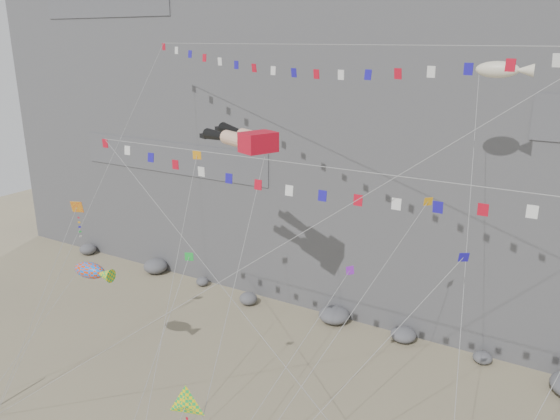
{
  "coord_description": "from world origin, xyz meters",
  "views": [
    {
      "loc": [
        16.94,
        -20.7,
        22.71
      ],
      "look_at": [
        -0.57,
        9.0,
        11.94
      ],
      "focal_mm": 35.0,
      "sensor_mm": 36.0,
      "label": 1
    }
  ],
  "objects": [
    {
      "name": "cliff",
      "position": [
        0.0,
        32.0,
        25.0
      ],
      "size": [
        80.0,
        28.0,
        50.0
      ],
      "primitive_type": "cube",
      "color": "slate",
      "rests_on": "ground"
    },
    {
      "name": "talus_boulders",
      "position": [
        0.0,
        17.0,
        0.6
      ],
      "size": [
        60.0,
        3.0,
        1.2
      ],
      "primitive_type": null,
      "color": "slate",
      "rests_on": "ground"
    },
    {
      "name": "legs_kite",
      "position": [
        -2.3,
        7.21,
        16.85
      ],
      "size": [
        9.42,
        16.58,
        21.82
      ],
      "rotation": [
        0.0,
        0.0,
        -0.4
      ],
      "color": "red",
      "rests_on": "ground"
    },
    {
      "name": "flag_banner_upper",
      "position": [
        1.09,
        9.06,
        22.43
      ],
      "size": [
        31.62,
        19.3,
        30.05
      ],
      "color": "red",
      "rests_on": "ground"
    },
    {
      "name": "flag_banner_lower",
      "position": [
        4.62,
        2.75,
        16.79
      ],
      "size": [
        28.49,
        4.16,
        19.75
      ],
      "color": "red",
      "rests_on": "ground"
    },
    {
      "name": "harlequin_kite",
      "position": [
        -12.58,
        2.47,
        11.95
      ],
      "size": [
        1.96,
        7.88,
        13.89
      ],
      "color": "red",
      "rests_on": "ground"
    },
    {
      "name": "fish_windsock",
      "position": [
        -10.71,
        1.44,
        8.19
      ],
      "size": [
        6.37,
        6.59,
        10.94
      ],
      "color": "#E73F0B",
      "rests_on": "ground"
    },
    {
      "name": "delta_kite",
      "position": [
        1.73,
        -3.86,
        5.9
      ],
      "size": [
        2.12,
        3.77,
        7.37
      ],
      "color": "yellow",
      "rests_on": "ground"
    },
    {
      "name": "blimp_windsock",
      "position": [
        11.44,
        12.67,
        21.04
      ],
      "size": [
        4.64,
        16.08,
        26.18
      ],
      "color": "beige",
      "rests_on": "ground"
    },
    {
      "name": "small_kite_a",
      "position": [
        -5.11,
        6.11,
        15.4
      ],
      "size": [
        4.44,
        11.85,
        19.57
      ],
      "color": "orange",
      "rests_on": "ground"
    },
    {
      "name": "small_kite_b",
      "position": [
        5.48,
        6.46,
        9.64
      ],
      "size": [
        3.82,
        13.51,
        16.46
      ],
      "color": "purple",
      "rests_on": "ground"
    },
    {
      "name": "small_kite_c",
      "position": [
        -1.34,
        0.39,
        11.2
      ],
      "size": [
        0.98,
        8.37,
        13.79
      ],
      "color": "green",
      "rests_on": "ground"
    },
    {
      "name": "small_kite_d",
      "position": [
        8.98,
        8.81,
        13.62
      ],
      "size": [
        6.19,
        17.34,
        22.4
      ],
      "color": "orange",
      "rests_on": "ground"
    },
    {
      "name": "small_kite_e",
      "position": [
        12.18,
        3.49,
        12.83
      ],
      "size": [
        9.39,
        9.3,
        18.01
      ],
      "color": "#1D13A7",
      "rests_on": "ground"
    }
  ]
}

